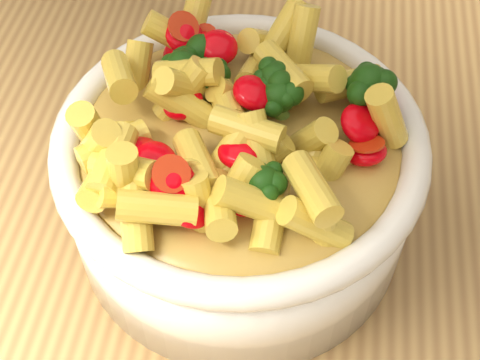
# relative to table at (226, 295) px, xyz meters

# --- Properties ---
(table) EXTENTS (1.20, 0.80, 0.90)m
(table) POSITION_rel_table_xyz_m (0.00, 0.00, 0.00)
(table) COLOR #A47E46
(table) RESTS_ON ground
(serving_bowl) EXTENTS (0.26, 0.26, 0.11)m
(serving_bowl) POSITION_rel_table_xyz_m (0.01, 0.01, 0.16)
(serving_bowl) COLOR white
(serving_bowl) RESTS_ON table
(pasta_salad) EXTENTS (0.20, 0.20, 0.05)m
(pasta_salad) POSITION_rel_table_xyz_m (0.01, 0.01, 0.23)
(pasta_salad) COLOR #F9D34E
(pasta_salad) RESTS_ON serving_bowl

